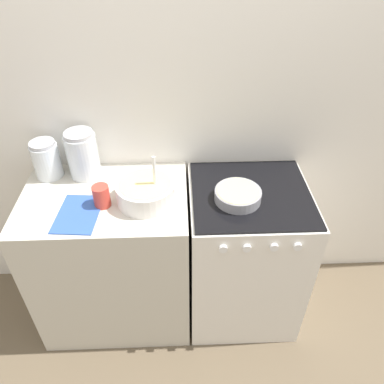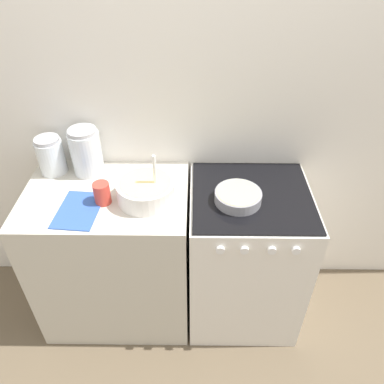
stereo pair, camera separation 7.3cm
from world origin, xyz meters
name	(u,v)px [view 1 (the left image)]	position (x,y,z in m)	size (l,w,h in m)	color
ground_plane	(190,345)	(0.00, 0.00, 0.00)	(12.00, 12.00, 0.00)	brown
wall_back	(185,113)	(0.00, 0.61, 1.20)	(4.67, 0.05, 2.40)	white
countertop_cabinet	(115,258)	(-0.42, 0.29, 0.46)	(0.84, 0.59, 0.91)	beige
stove	(244,254)	(0.33, 0.29, 0.46)	(0.62, 0.61, 0.91)	white
mixing_bowl	(146,191)	(-0.20, 0.26, 0.97)	(0.28, 0.28, 0.25)	white
baking_pan	(238,195)	(0.25, 0.24, 0.94)	(0.23, 0.23, 0.06)	gray
storage_jar_left	(47,162)	(-0.72, 0.49, 1.00)	(0.14, 0.14, 0.20)	silver
storage_jar_middle	(83,157)	(-0.53, 0.49, 1.02)	(0.16, 0.16, 0.26)	silver
tin_can	(101,196)	(-0.41, 0.23, 0.97)	(0.08, 0.08, 0.11)	#CC3F33
recipe_page	(78,214)	(-0.51, 0.16, 0.91)	(0.21, 0.29, 0.01)	#3359B2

